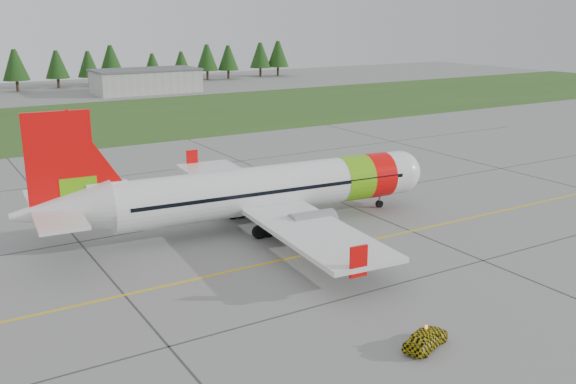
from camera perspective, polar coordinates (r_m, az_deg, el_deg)
ground at (r=44.16m, az=8.12°, el=-8.54°), size 320.00×320.00×0.00m
aircraft at (r=55.49m, az=-2.44°, el=0.15°), size 36.80×34.01×11.14m
follow_me_car at (r=36.72m, az=12.24°, el=-11.03°), size 1.53×1.66×3.38m
grass_strip at (r=117.23m, az=-18.20°, el=5.94°), size 320.00×50.00×0.03m
taxi_guideline at (r=50.09m, az=2.32°, el=-5.42°), size 120.00×0.25×0.02m
hangar_east at (r=158.14m, az=-12.51°, el=9.56°), size 24.00×12.00×5.20m
treeline at (r=171.38m, az=-22.84°, el=9.97°), size 160.00×8.00×10.00m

